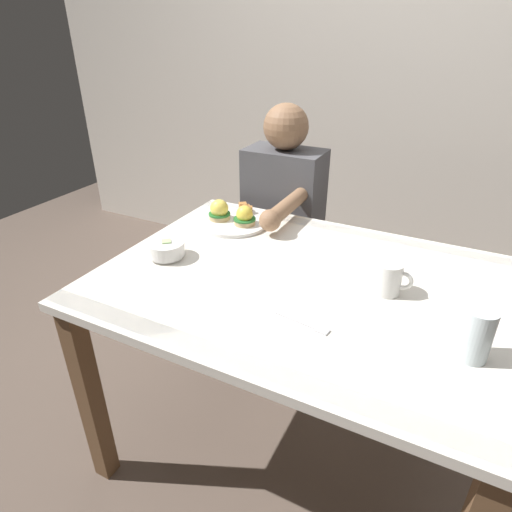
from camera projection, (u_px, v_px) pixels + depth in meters
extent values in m
plane|color=brown|center=(292.00, 444.00, 1.64)|extent=(6.00, 6.00, 0.00)
cube|color=silver|center=(415.00, 51.00, 2.21)|extent=(4.80, 0.10, 2.60)
cube|color=white|center=(301.00, 283.00, 1.30)|extent=(1.20, 0.90, 0.03)
cube|color=#4C6BB7|center=(237.00, 360.00, 0.98)|extent=(1.20, 0.06, 0.00)
cube|color=#4C6BB7|center=(341.00, 230.00, 1.61)|extent=(1.20, 0.06, 0.00)
cube|color=brown|center=(90.00, 398.00, 1.38)|extent=(0.06, 0.06, 0.71)
cube|color=brown|center=(219.00, 282.00, 2.01)|extent=(0.06, 0.06, 0.71)
cube|color=brown|center=(477.00, 353.00, 1.57)|extent=(0.06, 0.06, 0.71)
cylinder|color=white|center=(233.00, 222.00, 1.65)|extent=(0.27, 0.27, 0.01)
cylinder|color=tan|center=(220.00, 217.00, 1.66)|extent=(0.08, 0.08, 0.02)
cylinder|color=#286B2D|center=(219.00, 214.00, 1.65)|extent=(0.08, 0.08, 0.01)
sphere|color=#F7DB56|center=(219.00, 208.00, 1.64)|extent=(0.07, 0.07, 0.07)
cylinder|color=tan|center=(245.00, 222.00, 1.61)|extent=(0.08, 0.08, 0.02)
cylinder|color=#286B2D|center=(245.00, 219.00, 1.61)|extent=(0.08, 0.08, 0.01)
sphere|color=yellow|center=(245.00, 214.00, 1.60)|extent=(0.06, 0.06, 0.06)
cube|color=#B77A42|center=(243.00, 210.00, 1.70)|extent=(0.02, 0.02, 0.03)
cube|color=#AD7038|center=(250.00, 210.00, 1.70)|extent=(0.03, 0.03, 0.03)
cube|color=#AD7038|center=(243.00, 207.00, 1.73)|extent=(0.04, 0.04, 0.03)
cube|color=#AD7038|center=(247.00, 208.00, 1.73)|extent=(0.04, 0.04, 0.02)
cube|color=#AD7038|center=(245.00, 210.00, 1.69)|extent=(0.03, 0.03, 0.04)
cylinder|color=white|center=(167.00, 256.00, 1.41)|extent=(0.10, 0.10, 0.01)
cylinder|color=white|center=(166.00, 248.00, 1.40)|extent=(0.12, 0.12, 0.04)
cube|color=#EA6B70|center=(161.00, 254.00, 1.38)|extent=(0.02, 0.02, 0.02)
cube|color=#B7E093|center=(167.00, 245.00, 1.39)|extent=(0.04, 0.04, 0.03)
cube|color=#EA6B70|center=(171.00, 243.00, 1.41)|extent=(0.03, 0.03, 0.02)
cube|color=#B7E093|center=(165.00, 251.00, 1.40)|extent=(0.04, 0.04, 0.03)
cylinder|color=white|center=(387.00, 278.00, 1.21)|extent=(0.08, 0.08, 0.09)
cylinder|color=black|center=(389.00, 265.00, 1.19)|extent=(0.07, 0.07, 0.01)
torus|color=white|center=(403.00, 281.00, 1.19)|extent=(0.06, 0.01, 0.06)
cube|color=silver|center=(295.00, 320.00, 1.11)|extent=(0.12, 0.03, 0.00)
cube|color=silver|center=(322.00, 330.00, 1.07)|extent=(0.04, 0.03, 0.00)
cylinder|color=silver|center=(476.00, 334.00, 0.96)|extent=(0.07, 0.07, 0.13)
cylinder|color=silver|center=(474.00, 340.00, 0.97)|extent=(0.07, 0.07, 0.10)
cylinder|color=#33333D|center=(256.00, 298.00, 2.12)|extent=(0.11, 0.11, 0.45)
cylinder|color=#33333D|center=(289.00, 308.00, 2.05)|extent=(0.11, 0.11, 0.45)
cube|color=#4C4C51|center=(284.00, 205.00, 1.94)|extent=(0.34, 0.20, 0.50)
sphere|color=#936B4C|center=(286.00, 127.00, 1.78)|extent=(0.19, 0.19, 0.19)
cylinder|color=#936B4C|center=(287.00, 207.00, 1.65)|extent=(0.06, 0.30, 0.06)
sphere|color=#936B4C|center=(270.00, 220.00, 1.53)|extent=(0.08, 0.08, 0.08)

